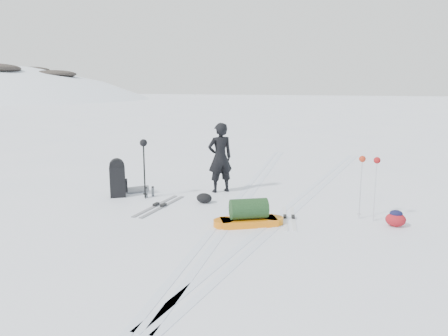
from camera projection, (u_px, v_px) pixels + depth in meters
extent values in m
plane|color=white|center=(232.00, 213.00, 9.72)|extent=(200.00, 200.00, 0.00)
ellipsoid|color=black|center=(31.00, 70.00, 86.74)|extent=(7.80, 6.00, 1.32)
ellipsoid|color=black|center=(54.00, 74.00, 77.10)|extent=(8.32, 6.40, 1.41)
cube|color=silver|center=(227.00, 212.00, 9.75)|extent=(1.40, 17.97, 0.01)
cube|color=silver|center=(237.00, 213.00, 9.68)|extent=(1.40, 17.97, 0.01)
cube|color=silver|center=(302.00, 195.00, 11.21)|extent=(2.09, 13.88, 0.01)
cube|color=silver|center=(311.00, 196.00, 11.13)|extent=(2.09, 13.88, 0.01)
imported|color=black|center=(220.00, 158.00, 11.42)|extent=(0.80, 0.77, 1.84)
cube|color=orange|center=(249.00, 222.00, 8.84)|extent=(1.21, 0.94, 0.14)
cylinder|color=orange|center=(273.00, 221.00, 8.93)|extent=(0.56, 0.56, 0.14)
cylinder|color=#CB650B|center=(224.00, 223.00, 8.75)|extent=(0.56, 0.56, 0.14)
cylinder|color=black|center=(249.00, 209.00, 8.79)|extent=(0.86, 0.71, 0.41)
cube|color=black|center=(118.00, 182.00, 11.01)|extent=(0.47, 0.44, 0.77)
cylinder|color=black|center=(117.00, 166.00, 10.93)|extent=(0.46, 0.42, 0.37)
cube|color=black|center=(126.00, 186.00, 11.10)|extent=(0.18, 0.21, 0.33)
cylinder|color=gray|center=(137.00, 189.00, 11.50)|extent=(0.54, 0.55, 0.16)
cylinder|color=black|center=(144.00, 171.00, 10.87)|extent=(0.02, 0.02, 1.38)
cylinder|color=black|center=(145.00, 172.00, 10.78)|extent=(0.02, 0.02, 1.38)
torus|color=black|center=(145.00, 193.00, 10.98)|extent=(0.10, 0.10, 0.01)
torus|color=black|center=(145.00, 194.00, 10.89)|extent=(0.10, 0.10, 0.01)
sphere|color=black|center=(143.00, 143.00, 10.68)|extent=(0.18, 0.18, 0.18)
cylinder|color=silver|center=(361.00, 190.00, 9.17)|extent=(0.02, 0.02, 1.27)
cylinder|color=silver|center=(375.00, 191.00, 9.02)|extent=(0.02, 0.02, 1.27)
torus|color=#B1B3B8|center=(359.00, 214.00, 9.28)|extent=(0.10, 0.10, 0.01)
torus|color=silver|center=(373.00, 216.00, 9.12)|extent=(0.10, 0.10, 0.01)
sphere|color=maroon|center=(362.00, 159.00, 9.05)|extent=(0.14, 0.14, 0.14)
sphere|color=maroon|center=(377.00, 160.00, 8.89)|extent=(0.14, 0.14, 0.14)
cube|color=gray|center=(163.00, 206.00, 10.17)|extent=(0.23, 1.95, 0.02)
cube|color=gray|center=(156.00, 206.00, 10.24)|extent=(0.23, 1.95, 0.02)
cube|color=black|center=(163.00, 205.00, 10.17)|extent=(0.09, 0.20, 0.05)
cube|color=black|center=(156.00, 204.00, 10.24)|extent=(0.09, 0.20, 0.05)
cube|color=silver|center=(285.00, 218.00, 9.31)|extent=(0.42, 1.70, 0.02)
cube|color=silver|center=(293.00, 218.00, 9.30)|extent=(0.42, 1.70, 0.02)
cube|color=black|center=(285.00, 216.00, 9.31)|extent=(0.10, 0.18, 0.05)
cube|color=black|center=(293.00, 217.00, 9.29)|extent=(0.10, 0.18, 0.05)
torus|color=#5DBCE1|center=(239.00, 224.00, 8.87)|extent=(0.56, 0.56, 0.05)
torus|color=#63D2F2|center=(240.00, 223.00, 8.90)|extent=(0.44, 0.44, 0.04)
ellipsoid|color=maroon|center=(396.00, 220.00, 8.75)|extent=(0.49, 0.44, 0.28)
ellipsoid|color=black|center=(396.00, 213.00, 8.73)|extent=(0.31, 0.29, 0.14)
cylinder|color=slate|center=(146.00, 193.00, 10.97)|extent=(0.09, 0.09, 0.25)
cylinder|color=#56595D|center=(153.00, 192.00, 11.12)|extent=(0.09, 0.09, 0.23)
cylinder|color=black|center=(146.00, 188.00, 10.94)|extent=(0.08, 0.08, 0.03)
cylinder|color=black|center=(153.00, 187.00, 11.09)|extent=(0.08, 0.08, 0.03)
ellipsoid|color=black|center=(204.00, 198.00, 10.49)|extent=(0.46, 0.40, 0.24)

